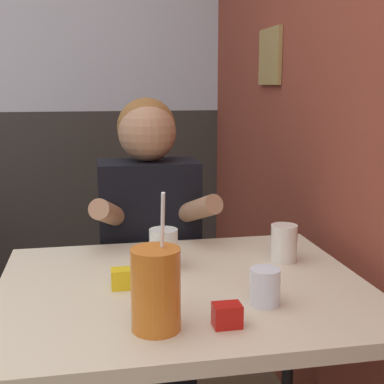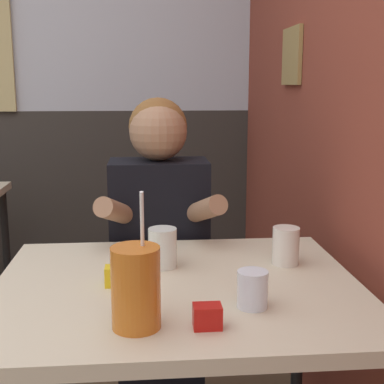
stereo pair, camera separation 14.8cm
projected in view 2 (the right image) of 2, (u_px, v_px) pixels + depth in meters
name	position (u px, v px, depth m)	size (l,w,h in m)	color
brick_wall_right	(314.00, 58.00, 2.04)	(0.08, 4.28, 2.70)	brown
back_wall	(21.00, 66.00, 3.06)	(5.63, 0.09, 2.70)	silver
main_table	(178.00, 310.00, 1.39)	(0.94, 0.78, 0.75)	beige
person_seated	(160.00, 262.00, 1.90)	(0.42, 0.40, 1.21)	black
cocktail_pitcher	(136.00, 287.00, 1.11)	(0.10, 0.10, 0.29)	#C6661E
glass_near_pitcher	(252.00, 289.00, 1.22)	(0.07, 0.07, 0.09)	silver
glass_center	(163.00, 248.00, 1.49)	(0.08, 0.08, 0.11)	silver
glass_far_side	(286.00, 246.00, 1.51)	(0.08, 0.08, 0.11)	silver
condiment_ketchup	(207.00, 316.00, 1.12)	(0.06, 0.04, 0.05)	#B7140F
condiment_mustard	(117.00, 276.00, 1.36)	(0.06, 0.04, 0.05)	yellow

